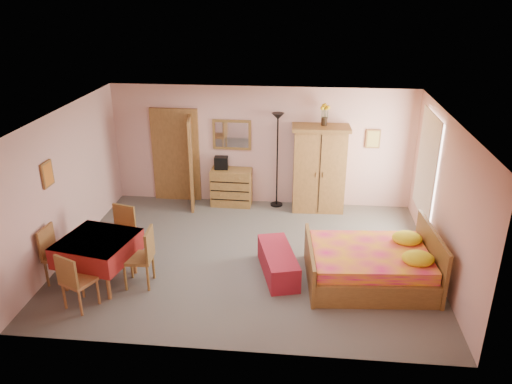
# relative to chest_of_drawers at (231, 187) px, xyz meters

# --- Properties ---
(floor) EXTENTS (6.50, 6.50, 0.00)m
(floor) POSITION_rel_chest_of_drawers_xyz_m (0.64, -2.26, -0.41)
(floor) COLOR #6A655D
(floor) RESTS_ON ground
(ceiling) EXTENTS (6.50, 6.50, 0.00)m
(ceiling) POSITION_rel_chest_of_drawers_xyz_m (0.64, -2.26, 2.19)
(ceiling) COLOR brown
(ceiling) RESTS_ON wall_back
(wall_back) EXTENTS (6.50, 0.10, 2.60)m
(wall_back) POSITION_rel_chest_of_drawers_xyz_m (0.64, 0.24, 0.89)
(wall_back) COLOR beige
(wall_back) RESTS_ON floor
(wall_front) EXTENTS (6.50, 0.10, 2.60)m
(wall_front) POSITION_rel_chest_of_drawers_xyz_m (0.64, -4.76, 0.89)
(wall_front) COLOR beige
(wall_front) RESTS_ON floor
(wall_left) EXTENTS (0.10, 5.00, 2.60)m
(wall_left) POSITION_rel_chest_of_drawers_xyz_m (-2.61, -2.26, 0.89)
(wall_left) COLOR beige
(wall_left) RESTS_ON floor
(wall_right) EXTENTS (0.10, 5.00, 2.60)m
(wall_right) POSITION_rel_chest_of_drawers_xyz_m (3.89, -2.26, 0.89)
(wall_right) COLOR beige
(wall_right) RESTS_ON floor
(doorway) EXTENTS (1.06, 0.12, 2.15)m
(doorway) POSITION_rel_chest_of_drawers_xyz_m (-1.26, 0.21, 0.61)
(doorway) COLOR #9E6B35
(doorway) RESTS_ON floor
(window) EXTENTS (0.08, 1.40, 1.95)m
(window) POSITION_rel_chest_of_drawers_xyz_m (3.85, -1.06, 1.04)
(window) COLOR white
(window) RESTS_ON wall_right
(picture_left) EXTENTS (0.04, 0.32, 0.42)m
(picture_left) POSITION_rel_chest_of_drawers_xyz_m (-2.58, -2.86, 1.29)
(picture_left) COLOR orange
(picture_left) RESTS_ON wall_left
(picture_back) EXTENTS (0.30, 0.04, 0.40)m
(picture_back) POSITION_rel_chest_of_drawers_xyz_m (2.99, 0.21, 1.14)
(picture_back) COLOR #D8BF59
(picture_back) RESTS_ON wall_back
(chest_of_drawers) EXTENTS (0.89, 0.46, 0.83)m
(chest_of_drawers) POSITION_rel_chest_of_drawers_xyz_m (0.00, 0.00, 0.00)
(chest_of_drawers) COLOR olive
(chest_of_drawers) RESTS_ON floor
(wall_mirror) EXTENTS (0.84, 0.06, 0.66)m
(wall_mirror) POSITION_rel_chest_of_drawers_xyz_m (0.00, 0.21, 1.14)
(wall_mirror) COLOR silver
(wall_mirror) RESTS_ON wall_back
(stereo) EXTENTS (0.31, 0.24, 0.27)m
(stereo) POSITION_rel_chest_of_drawers_xyz_m (-0.22, 0.03, 0.55)
(stereo) COLOR black
(stereo) RESTS_ON chest_of_drawers
(floor_lamp) EXTENTS (0.35, 0.35, 2.08)m
(floor_lamp) POSITION_rel_chest_of_drawers_xyz_m (0.99, 0.06, 0.63)
(floor_lamp) COLOR black
(floor_lamp) RESTS_ON floor
(wardrobe) EXTENTS (1.21, 0.66, 1.86)m
(wardrobe) POSITION_rel_chest_of_drawers_xyz_m (1.89, -0.05, 0.52)
(wardrobe) COLOR #A06E36
(wardrobe) RESTS_ON floor
(sunflower_vase) EXTENTS (0.18, 0.18, 0.45)m
(sunflower_vase) POSITION_rel_chest_of_drawers_xyz_m (1.95, 0.02, 1.68)
(sunflower_vase) COLOR yellow
(sunflower_vase) RESTS_ON wardrobe
(bed) EXTENTS (2.16, 1.76, 0.95)m
(bed) POSITION_rel_chest_of_drawers_xyz_m (2.69, -2.85, 0.06)
(bed) COLOR #E5166C
(bed) RESTS_ON floor
(bench) EXTENTS (0.81, 1.39, 0.43)m
(bench) POSITION_rel_chest_of_drawers_xyz_m (1.20, -2.77, -0.20)
(bench) COLOR maroon
(bench) RESTS_ON floor
(dining_table) EXTENTS (1.28, 1.28, 0.80)m
(dining_table) POSITION_rel_chest_of_drawers_xyz_m (-1.69, -3.30, -0.01)
(dining_table) COLOR maroon
(dining_table) RESTS_ON floor
(chair_south) EXTENTS (0.56, 0.56, 0.94)m
(chair_south) POSITION_rel_chest_of_drawers_xyz_m (-1.71, -3.99, 0.05)
(chair_south) COLOR #A56638
(chair_south) RESTS_ON floor
(chair_north) EXTENTS (0.54, 0.54, 0.97)m
(chair_north) POSITION_rel_chest_of_drawers_xyz_m (-1.62, -2.55, 0.07)
(chair_north) COLOR #AD6C3A
(chair_north) RESTS_ON floor
(chair_west) EXTENTS (0.47, 0.47, 0.97)m
(chair_west) POSITION_rel_chest_of_drawers_xyz_m (-2.31, -3.35, 0.07)
(chair_west) COLOR brown
(chair_west) RESTS_ON floor
(chair_east) EXTENTS (0.48, 0.48, 1.00)m
(chair_east) POSITION_rel_chest_of_drawers_xyz_m (-1.03, -3.31, 0.08)
(chair_east) COLOR olive
(chair_east) RESTS_ON floor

